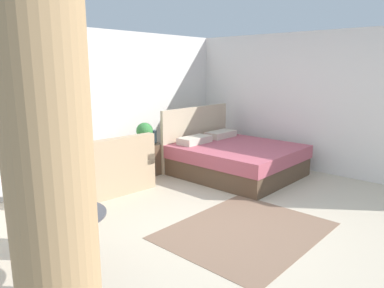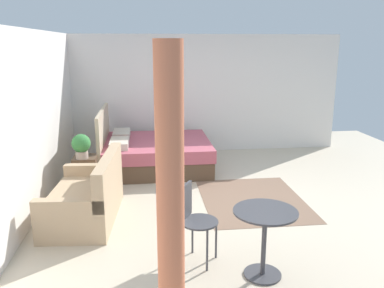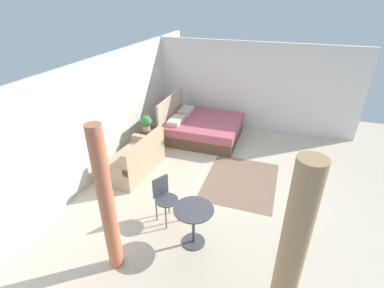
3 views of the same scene
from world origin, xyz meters
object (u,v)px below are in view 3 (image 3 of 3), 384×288
at_px(bed, 201,128).
at_px(balcony_table, 194,219).
at_px(potted_plant, 146,122).
at_px(couch, 135,161).
at_px(vase, 150,122).
at_px(cafe_chair_near_window, 164,195).
at_px(nightstand, 150,138).

xyz_separation_m(bed, balcony_table, (-3.76, -1.02, 0.20)).
bearing_deg(balcony_table, potted_plant, 38.98).
bearing_deg(bed, couch, 156.70).
xyz_separation_m(vase, cafe_chair_near_window, (-2.51, -1.49, -0.13)).
relative_size(nightstand, potted_plant, 1.40).
relative_size(couch, nightstand, 2.89).
distance_m(potted_plant, cafe_chair_near_window, 2.74).
distance_m(vase, cafe_chair_near_window, 2.93).
distance_m(couch, cafe_chair_near_window, 1.78).
bearing_deg(balcony_table, vase, 36.87).
bearing_deg(vase, bed, -52.86).
bearing_deg(nightstand, cafe_chair_near_window, -148.63).
bearing_deg(couch, bed, -23.30).
xyz_separation_m(couch, vase, (1.29, 0.22, 0.38)).
distance_m(bed, cafe_chair_near_window, 3.41).
distance_m(couch, potted_plant, 1.19).
bearing_deg(cafe_chair_near_window, couch, 46.26).
relative_size(bed, nightstand, 3.65).
bearing_deg(nightstand, vase, 16.09).
bearing_deg(cafe_chair_near_window, vase, 30.73).
bearing_deg(potted_plant, vase, 1.76).
height_order(couch, nightstand, couch).
xyz_separation_m(bed, cafe_chair_near_window, (-3.38, -0.35, 0.23)).
distance_m(couch, vase, 1.36).
bearing_deg(bed, vase, 127.14).
relative_size(couch, potted_plant, 4.05).
bearing_deg(couch, nightstand, 8.87).
bearing_deg(nightstand, bed, -48.38).
bearing_deg(cafe_chair_near_window, bed, 5.83).
xyz_separation_m(potted_plant, balcony_table, (-2.67, -2.16, -0.27)).
bearing_deg(balcony_table, couch, 50.65).
distance_m(couch, nightstand, 1.19).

